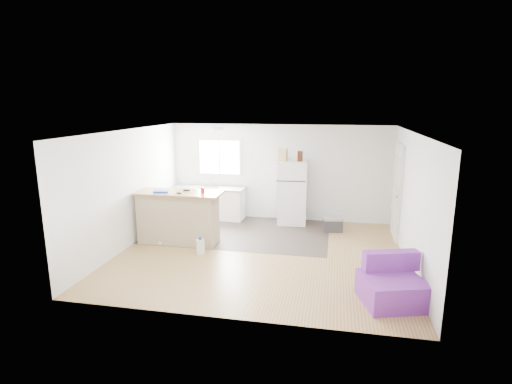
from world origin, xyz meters
TOP-DOWN VIEW (x-y plane):
  - room at (0.00, 0.00)m, footprint 5.51×5.01m
  - vinyl_zone at (-0.73, 1.25)m, footprint 4.05×2.50m
  - window at (-1.55, 2.49)m, footprint 1.18×0.06m
  - interior_door at (2.72, 1.55)m, footprint 0.11×0.92m
  - ceiling_fixture at (-1.20, 1.20)m, footprint 0.30×0.30m
  - kitchen_cabinets at (-1.75, 2.21)m, footprint 1.85×0.65m
  - peninsula at (-1.83, 0.30)m, footprint 1.80×0.69m
  - refrigerator at (0.37, 2.16)m, footprint 0.74×0.71m
  - cooler at (1.38, 1.69)m, footprint 0.48×0.37m
  - purple_seat at (2.27, -1.55)m, footprint 1.05×1.03m
  - cleaner_jug at (-1.16, -0.26)m, footprint 0.19×0.16m
  - mop at (-2.11, 0.09)m, footprint 0.21×0.32m
  - red_cup at (-1.27, 0.29)m, footprint 0.09×0.09m
  - blue_tray at (-2.15, 0.22)m, footprint 0.34×0.29m
  - tool_a at (-1.68, 0.43)m, footprint 0.14×0.07m
  - tool_b at (-1.73, 0.15)m, footprint 0.11×0.07m
  - cardboard_box at (0.14, 2.10)m, footprint 0.22×0.15m
  - bottle_left at (0.58, 2.11)m, footprint 0.08×0.08m
  - bottle_right at (0.52, 2.14)m, footprint 0.09×0.09m

SIDE VIEW (x-z plane):
  - vinyl_zone at x=-0.73m, z-range 0.00..0.00m
  - cleaner_jug at x=-1.16m, z-range -0.02..0.32m
  - cooler at x=1.38m, z-range 0.00..0.34m
  - mop at x=-2.11m, z-range -0.33..0.79m
  - purple_seat at x=2.27m, z-range -0.10..0.61m
  - kitchen_cabinets at x=-1.75m, z-range -0.12..0.95m
  - peninsula at x=-1.83m, z-range 0.01..1.11m
  - refrigerator at x=0.37m, z-range 0.00..1.55m
  - interior_door at x=2.72m, z-range -0.03..2.07m
  - tool_b at x=-1.73m, z-range 1.10..1.13m
  - tool_a at x=-1.68m, z-range 1.10..1.13m
  - blue_tray at x=-2.15m, z-range 1.10..1.14m
  - red_cup at x=-1.27m, z-range 1.10..1.22m
  - room at x=0.00m, z-range -0.01..2.41m
  - window at x=-1.55m, z-range 1.06..2.04m
  - bottle_left at x=0.58m, z-range 1.55..1.80m
  - bottle_right at x=0.52m, z-range 1.55..1.80m
  - cardboard_box at x=0.14m, z-range 1.55..1.85m
  - ceiling_fixture at x=-1.20m, z-range 2.32..2.40m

